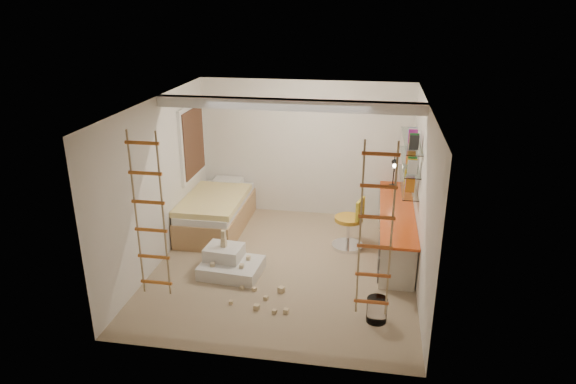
% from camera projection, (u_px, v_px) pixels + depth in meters
% --- Properties ---
extents(floor, '(4.50, 4.50, 0.00)m').
position_uv_depth(floor, '(285.00, 266.00, 8.13)').
color(floor, '#967C61').
rests_on(floor, ground).
extents(ceiling_beam, '(4.00, 0.18, 0.16)m').
position_uv_depth(ceiling_beam, '(288.00, 105.00, 7.52)').
color(ceiling_beam, white).
rests_on(ceiling_beam, ceiling).
extents(window_frame, '(0.06, 1.15, 1.35)m').
position_uv_depth(window_frame, '(192.00, 142.00, 9.27)').
color(window_frame, white).
rests_on(window_frame, wall_left).
extents(window_blind, '(0.02, 1.00, 1.20)m').
position_uv_depth(window_blind, '(194.00, 142.00, 9.27)').
color(window_blind, '#4C2D1E').
rests_on(window_blind, window_frame).
extents(rope_ladder_left, '(0.41, 0.04, 2.13)m').
position_uv_depth(rope_ladder_left, '(150.00, 216.00, 6.19)').
color(rope_ladder_left, orange).
rests_on(rope_ladder_left, ceiling).
extents(rope_ladder_right, '(0.41, 0.04, 2.13)m').
position_uv_depth(rope_ladder_right, '(376.00, 232.00, 5.77)').
color(rope_ladder_right, '#BC4C20').
rests_on(rope_ladder_right, ceiling).
extents(waste_bin, '(0.27, 0.27, 0.34)m').
position_uv_depth(waste_bin, '(377.00, 310.00, 6.70)').
color(waste_bin, white).
rests_on(waste_bin, floor).
extents(desk, '(0.56, 2.80, 0.75)m').
position_uv_depth(desk, '(395.00, 228.00, 8.51)').
color(desk, '#D54C19').
rests_on(desk, floor).
extents(shelves, '(0.25, 1.80, 0.71)m').
position_uv_depth(shelves, '(410.00, 161.00, 8.35)').
color(shelves, white).
rests_on(shelves, wall_right).
extents(bed, '(1.02, 2.00, 0.69)m').
position_uv_depth(bed, '(217.00, 212.00, 9.37)').
color(bed, '#AD7F51').
rests_on(bed, floor).
extents(task_lamp, '(0.14, 0.36, 0.57)m').
position_uv_depth(task_lamp, '(394.00, 169.00, 9.15)').
color(task_lamp, black).
rests_on(task_lamp, desk).
extents(swivel_chair, '(0.66, 0.66, 0.90)m').
position_uv_depth(swivel_chair, '(350.00, 230.00, 8.63)').
color(swivel_chair, '#BC8724').
rests_on(swivel_chair, floor).
extents(play_platform, '(0.95, 0.77, 0.40)m').
position_uv_depth(play_platform, '(229.00, 263.00, 7.89)').
color(play_platform, silver).
rests_on(play_platform, floor).
extents(toy_blocks, '(1.31, 1.13, 0.67)m').
position_uv_depth(toy_blocks, '(246.00, 277.00, 7.45)').
color(toy_blocks, '#CCB284').
rests_on(toy_blocks, floor).
extents(books, '(0.14, 0.64, 0.92)m').
position_uv_depth(books, '(410.00, 156.00, 8.32)').
color(books, orange).
rests_on(books, shelves).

